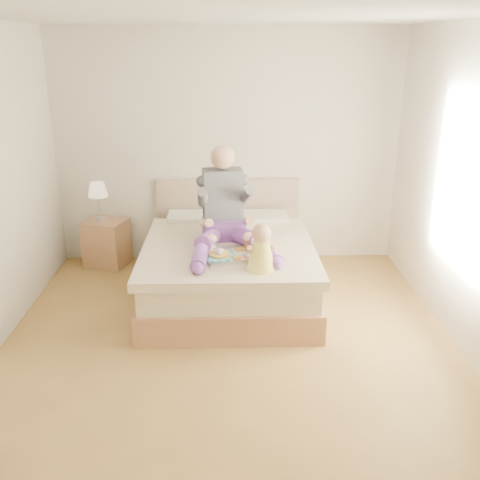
{
  "coord_description": "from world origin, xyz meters",
  "views": [
    {
      "loc": [
        -0.01,
        -4.11,
        2.48
      ],
      "look_at": [
        0.11,
        0.65,
        0.74
      ],
      "focal_mm": 40.0,
      "sensor_mm": 36.0,
      "label": 1
    }
  ],
  "objects_px": {
    "bed": "(229,264)",
    "adult": "(225,215)",
    "tray": "(230,254)",
    "baby": "(261,251)",
    "nightstand": "(107,243)"
  },
  "relations": [
    {
      "from": "adult",
      "to": "baby",
      "type": "height_order",
      "value": "adult"
    },
    {
      "from": "nightstand",
      "to": "baby",
      "type": "distance_m",
      "value": 2.42
    },
    {
      "from": "tray",
      "to": "baby",
      "type": "height_order",
      "value": "baby"
    },
    {
      "from": "tray",
      "to": "adult",
      "type": "bearing_deg",
      "value": 77.63
    },
    {
      "from": "bed",
      "to": "adult",
      "type": "relative_size",
      "value": 1.78
    },
    {
      "from": "bed",
      "to": "nightstand",
      "type": "bearing_deg",
      "value": 151.11
    },
    {
      "from": "bed",
      "to": "adult",
      "type": "xyz_separation_m",
      "value": [
        -0.03,
        -0.12,
        0.58
      ]
    },
    {
      "from": "tray",
      "to": "baby",
      "type": "bearing_deg",
      "value": -65.13
    },
    {
      "from": "bed",
      "to": "adult",
      "type": "bearing_deg",
      "value": -102.78
    },
    {
      "from": "bed",
      "to": "nightstand",
      "type": "xyz_separation_m",
      "value": [
        -1.44,
        0.8,
        -0.04
      ]
    },
    {
      "from": "nightstand",
      "to": "bed",
      "type": "bearing_deg",
      "value": -12.51
    },
    {
      "from": "baby",
      "to": "bed",
      "type": "bearing_deg",
      "value": 97.49
    },
    {
      "from": "tray",
      "to": "baby",
      "type": "relative_size",
      "value": 1.41
    },
    {
      "from": "bed",
      "to": "nightstand",
      "type": "distance_m",
      "value": 1.65
    },
    {
      "from": "bed",
      "to": "tray",
      "type": "bearing_deg",
      "value": -88.69
    }
  ]
}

